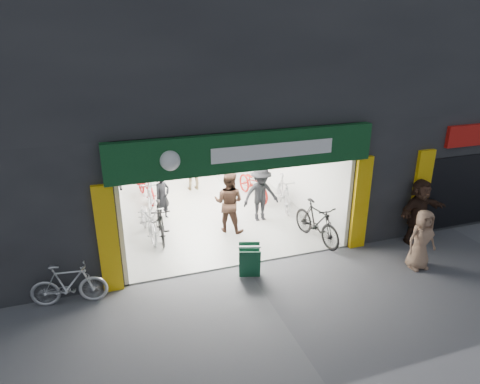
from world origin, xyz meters
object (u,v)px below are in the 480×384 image
parked_bike (69,284)px  pedestrian_near (421,240)px  bike_left_front (148,219)px  sandwich_board (250,260)px  bike_right_front (317,222)px

parked_bike → pedestrian_near: bearing=-90.8°
bike_left_front → sandwich_board: 3.58m
bike_left_front → bike_right_front: bike_right_front is taller
bike_left_front → sandwich_board: size_ratio=2.55×
parked_bike → sandwich_board: 4.11m
pedestrian_near → bike_left_front: bearing=148.7°
bike_right_front → pedestrian_near: size_ratio=1.24×
bike_left_front → parked_bike: (-2.07, -2.73, -0.04)m
bike_right_front → pedestrian_near: bearing=-60.0°
bike_left_front → sandwich_board: bike_left_front is taller
parked_bike → pedestrian_near: (8.28, -1.21, 0.30)m
sandwich_board → bike_right_front: bearing=42.6°
parked_bike → bike_right_front: bearing=-74.6°
pedestrian_near → sandwich_board: (-4.17, 0.99, -0.35)m
sandwich_board → pedestrian_near: bearing=4.3°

